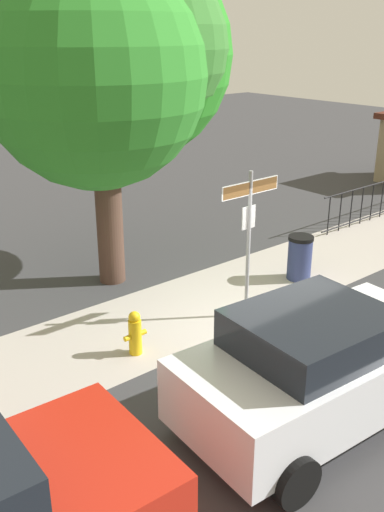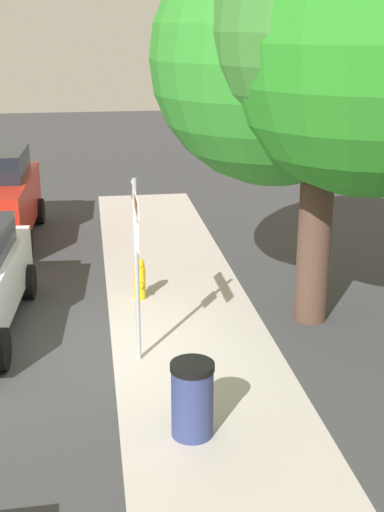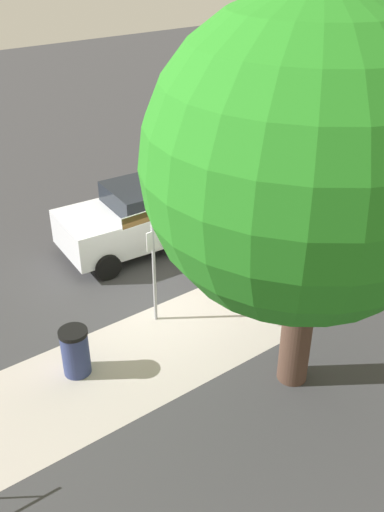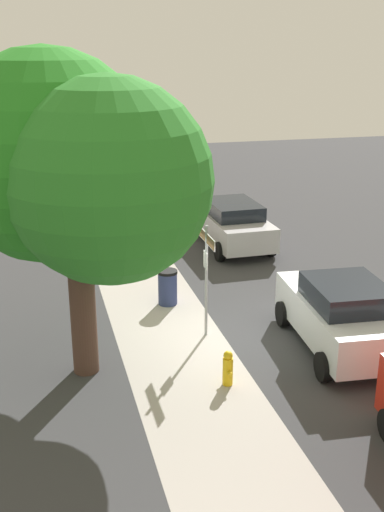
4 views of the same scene
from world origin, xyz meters
The scene contains 6 objects.
ground_plane centered at (0.00, 0.00, 0.00)m, with size 60.00×60.00×0.00m, color #38383A.
sidewalk_strip centered at (2.00, 1.30, 0.00)m, with size 24.00×2.60×0.00m, color #AFA69F.
street_sign centered at (0.41, 0.40, 1.95)m, with size 1.36×0.07×2.81m.
shade_tree centered at (-0.32, 3.36, 4.53)m, with size 5.60×5.33×6.85m.
fire_hydrant centered at (-2.00, 0.60, 0.38)m, with size 0.42×0.22×0.78m.
trash_bin centered at (2.52, 0.90, 0.49)m, with size 0.55×0.55×0.98m.
Camera 2 is at (9.86, -0.21, 4.89)m, focal length 48.37 mm.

